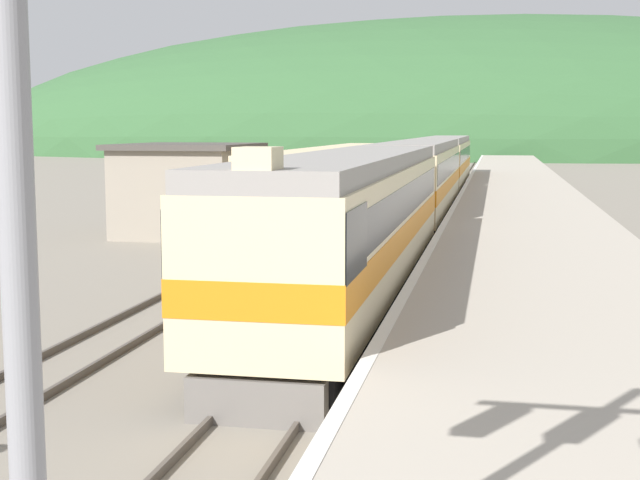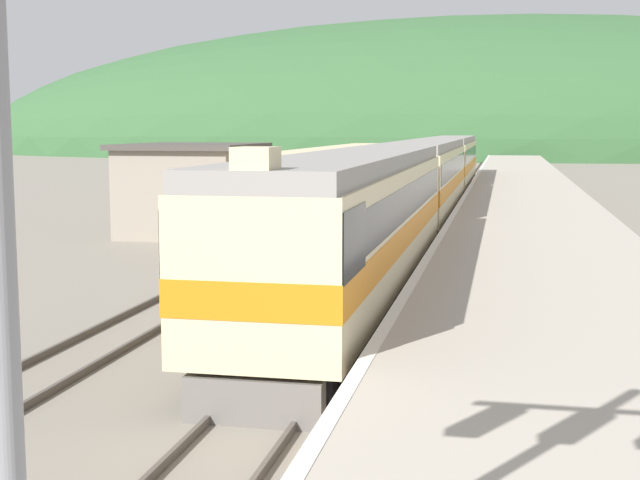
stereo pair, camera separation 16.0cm
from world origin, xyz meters
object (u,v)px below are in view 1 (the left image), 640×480
(express_train_lead_car, at_px, (351,224))
(carriage_second, at_px, (420,179))
(carriage_third, at_px, (445,163))
(siding_train, at_px, (333,182))

(express_train_lead_car, bearing_deg, carriage_second, 90.00)
(express_train_lead_car, distance_m, carriage_second, 21.27)
(carriage_third, height_order, siding_train, carriage_third)
(express_train_lead_car, height_order, carriage_second, express_train_lead_car)
(carriage_third, bearing_deg, express_train_lead_car, -90.00)
(express_train_lead_car, xyz_separation_m, carriage_second, (0.00, 21.27, -0.01))
(carriage_second, height_order, siding_train, carriage_second)
(express_train_lead_car, distance_m, carriage_third, 42.58)
(express_train_lead_car, distance_m, siding_train, 23.75)
(carriage_second, distance_m, siding_train, 5.15)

